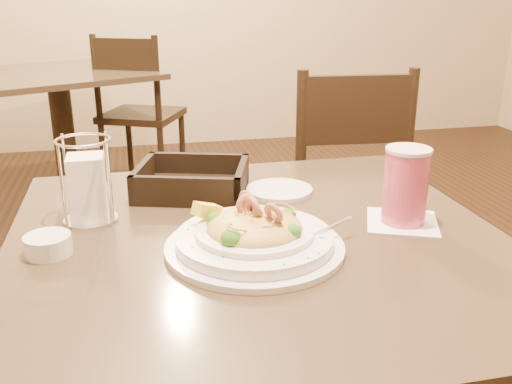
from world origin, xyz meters
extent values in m
cube|color=#4A3D2A|center=(0.00, 0.00, 0.72)|extent=(0.90, 0.90, 0.03)
cylinder|color=black|center=(-0.59, 2.35, 0.01)|extent=(0.52, 0.52, 0.03)
cylinder|color=black|center=(-0.59, 2.35, 0.37)|extent=(0.12, 0.12, 0.68)
cube|color=#4A3D2A|center=(-0.59, 2.35, 0.72)|extent=(1.20, 1.20, 0.03)
cube|color=black|center=(0.51, 0.94, 0.45)|extent=(0.46, 0.46, 0.04)
cylinder|color=black|center=(0.71, 1.11, 0.21)|extent=(0.04, 0.04, 0.43)
cylinder|color=black|center=(0.35, 1.14, 0.21)|extent=(0.04, 0.04, 0.43)
cylinder|color=black|center=(0.68, 0.75, 0.21)|extent=(0.04, 0.04, 0.43)
cylinder|color=black|center=(0.32, 0.78, 0.21)|extent=(0.04, 0.04, 0.43)
cylinder|color=black|center=(0.68, 0.75, 0.70)|extent=(0.04, 0.04, 0.46)
cylinder|color=black|center=(0.32, 0.78, 0.70)|extent=(0.04, 0.04, 0.46)
cube|color=black|center=(0.50, 0.76, 0.80)|extent=(0.36, 0.06, 0.22)
cube|color=black|center=(-0.15, 2.49, 0.45)|extent=(0.56, 0.56, 0.04)
cylinder|color=black|center=(0.09, 2.58, 0.21)|extent=(0.04, 0.04, 0.43)
cylinder|color=black|center=(-0.24, 2.73, 0.21)|extent=(0.04, 0.04, 0.43)
cylinder|color=black|center=(-0.06, 2.25, 0.21)|extent=(0.04, 0.04, 0.43)
cylinder|color=black|center=(-0.39, 2.41, 0.21)|extent=(0.04, 0.04, 0.43)
cylinder|color=black|center=(-0.06, 2.25, 0.70)|extent=(0.04, 0.04, 0.46)
cylinder|color=black|center=(-0.39, 2.41, 0.70)|extent=(0.04, 0.04, 0.46)
cube|color=black|center=(-0.22, 2.33, 0.80)|extent=(0.34, 0.18, 0.22)
cylinder|color=white|center=(-0.02, -0.05, 0.75)|extent=(0.31, 0.31, 0.01)
cylinder|color=white|center=(-0.02, -0.05, 0.76)|extent=(0.27, 0.27, 0.02)
cylinder|color=white|center=(-0.02, -0.05, 0.78)|extent=(0.20, 0.20, 0.01)
ellipsoid|color=gold|center=(-0.02, -0.05, 0.78)|extent=(0.17, 0.17, 0.06)
cube|color=yellow|center=(-0.09, 0.01, 0.80)|extent=(0.06, 0.05, 0.04)
cube|color=silver|center=(0.11, -0.06, 0.77)|extent=(0.10, 0.06, 0.01)
cube|color=silver|center=(0.05, -0.06, 0.78)|extent=(0.03, 0.03, 0.00)
torus|color=gold|center=(-0.01, -0.09, 0.79)|extent=(0.04, 0.05, 0.03)
torus|color=gold|center=(0.03, -0.03, 0.79)|extent=(0.05, 0.05, 0.02)
torus|color=gold|center=(-0.04, -0.06, 0.80)|extent=(0.03, 0.03, 0.02)
torus|color=gold|center=(-0.01, -0.10, 0.80)|extent=(0.03, 0.03, 0.01)
torus|color=gold|center=(-0.04, -0.07, 0.80)|extent=(0.04, 0.04, 0.01)
torus|color=gold|center=(-0.03, -0.04, 0.79)|extent=(0.04, 0.04, 0.02)
torus|color=gold|center=(-0.01, -0.03, 0.80)|extent=(0.03, 0.03, 0.01)
torus|color=gold|center=(-0.04, -0.05, 0.81)|extent=(0.04, 0.05, 0.03)
torus|color=gold|center=(0.04, -0.04, 0.81)|extent=(0.05, 0.05, 0.02)
torus|color=gold|center=(-0.03, -0.02, 0.79)|extent=(0.06, 0.06, 0.02)
torus|color=gold|center=(-0.03, -0.06, 0.80)|extent=(0.04, 0.04, 0.01)
torus|color=gold|center=(0.00, -0.05, 0.79)|extent=(0.04, 0.04, 0.02)
torus|color=gold|center=(-0.02, -0.03, 0.79)|extent=(0.05, 0.05, 0.01)
torus|color=gold|center=(-0.06, -0.10, 0.80)|extent=(0.05, 0.05, 0.02)
torus|color=gold|center=(-0.02, -0.05, 0.80)|extent=(0.05, 0.04, 0.03)
torus|color=gold|center=(-0.03, -0.03, 0.79)|extent=(0.05, 0.05, 0.03)
torus|color=gold|center=(-0.01, -0.06, 0.79)|extent=(0.05, 0.05, 0.03)
torus|color=gold|center=(-0.01, -0.09, 0.81)|extent=(0.05, 0.05, 0.02)
torus|color=gold|center=(-0.02, -0.05, 0.80)|extent=(0.05, 0.05, 0.03)
torus|color=gold|center=(-0.02, -0.05, 0.80)|extent=(0.06, 0.04, 0.04)
torus|color=gold|center=(-0.02, -0.08, 0.81)|extent=(0.03, 0.03, 0.02)
torus|color=tan|center=(-0.02, -0.02, 0.82)|extent=(0.04, 0.04, 0.04)
torus|color=tan|center=(-0.02, -0.06, 0.82)|extent=(0.03, 0.04, 0.04)
torus|color=tan|center=(-0.03, -0.06, 0.82)|extent=(0.03, 0.04, 0.04)
torus|color=tan|center=(-0.03, -0.04, 0.82)|extent=(0.04, 0.02, 0.04)
torus|color=tan|center=(0.01, -0.09, 0.82)|extent=(0.04, 0.05, 0.04)
ellipsoid|color=#265A14|center=(0.05, -0.03, 0.79)|extent=(0.03, 0.03, 0.02)
ellipsoid|color=#265A14|center=(-0.01, 0.02, 0.79)|extent=(0.03, 0.03, 0.02)
ellipsoid|color=#265A14|center=(-0.08, -0.02, 0.79)|extent=(0.03, 0.03, 0.02)
ellipsoid|color=#265A14|center=(-0.07, -0.10, 0.79)|extent=(0.04, 0.04, 0.03)
ellipsoid|color=#265A14|center=(0.04, -0.10, 0.79)|extent=(0.03, 0.03, 0.02)
cube|color=#266619|center=(-0.09, 0.05, 0.77)|extent=(0.00, 0.00, 0.00)
cube|color=#266619|center=(0.00, -0.18, 0.77)|extent=(0.00, 0.00, 0.00)
cube|color=#266619|center=(-0.11, 0.00, 0.77)|extent=(0.00, 0.00, 0.00)
cube|color=#266619|center=(-0.08, 0.03, 0.77)|extent=(0.00, 0.00, 0.00)
cube|color=#266619|center=(-0.01, 0.07, 0.77)|extent=(0.00, 0.00, 0.00)
cube|color=#266619|center=(0.09, -0.09, 0.77)|extent=(0.00, 0.00, 0.00)
cube|color=#266619|center=(-0.13, -0.01, 0.77)|extent=(0.00, 0.00, 0.00)
cube|color=#266619|center=(0.08, 0.01, 0.77)|extent=(0.00, 0.00, 0.00)
cube|color=#266619|center=(0.06, -0.15, 0.77)|extent=(0.00, 0.00, 0.00)
cube|color=#266619|center=(-0.04, 0.06, 0.77)|extent=(0.00, 0.00, 0.00)
cube|color=#266619|center=(-0.09, -0.13, 0.77)|extent=(0.00, 0.00, 0.00)
cube|color=#266619|center=(-0.13, -0.08, 0.77)|extent=(0.00, 0.00, 0.00)
cube|color=#266619|center=(0.06, 0.01, 0.77)|extent=(0.00, 0.00, 0.00)
cube|color=#266619|center=(0.07, 0.04, 0.77)|extent=(0.00, 0.00, 0.00)
cube|color=#266619|center=(0.09, -0.09, 0.77)|extent=(0.00, 0.00, 0.00)
cube|color=#266619|center=(0.04, -0.16, 0.77)|extent=(0.00, 0.00, 0.00)
cube|color=#266619|center=(0.06, 0.03, 0.77)|extent=(0.00, 0.00, 0.00)
cube|color=white|center=(0.29, 0.00, 0.74)|extent=(0.17, 0.17, 0.00)
cylinder|color=#CC486B|center=(0.29, 0.00, 0.81)|extent=(0.08, 0.08, 0.14)
cylinder|color=white|center=(0.29, 0.00, 0.89)|extent=(0.09, 0.09, 0.01)
cube|color=black|center=(-0.09, 0.26, 0.75)|extent=(0.28, 0.25, 0.02)
cube|color=black|center=(0.02, 0.23, 0.78)|extent=(0.07, 0.19, 0.05)
cube|color=black|center=(-0.20, 0.30, 0.78)|extent=(0.07, 0.19, 0.05)
cube|color=black|center=(-0.06, 0.35, 0.78)|extent=(0.23, 0.08, 0.05)
cube|color=black|center=(-0.12, 0.18, 0.78)|extent=(0.23, 0.08, 0.05)
cylinder|color=silver|center=(-0.30, 0.15, 0.74)|extent=(0.10, 0.10, 0.01)
torus|color=silver|center=(-0.30, 0.15, 0.90)|extent=(0.10, 0.10, 0.01)
cube|color=white|center=(-0.30, 0.15, 0.81)|extent=(0.08, 0.08, 0.13)
cylinder|color=silver|center=(-0.34, 0.11, 0.83)|extent=(0.01, 0.01, 0.16)
cylinder|color=silver|center=(-0.26, 0.11, 0.83)|extent=(0.01, 0.01, 0.16)
cylinder|color=silver|center=(-0.34, 0.19, 0.83)|extent=(0.01, 0.01, 0.16)
cylinder|color=silver|center=(-0.26, 0.19, 0.83)|extent=(0.01, 0.01, 0.16)
cylinder|color=white|center=(0.10, 0.23, 0.74)|extent=(0.18, 0.18, 0.01)
cylinder|color=white|center=(-0.36, 0.01, 0.76)|extent=(0.08, 0.08, 0.03)
camera|label=1|loc=(-0.21, -0.93, 1.17)|focal=40.00mm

